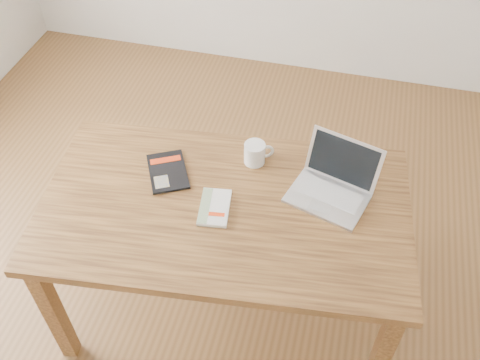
% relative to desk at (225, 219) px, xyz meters
% --- Properties ---
extents(room, '(4.04, 4.04, 2.70)m').
position_rel_desk_xyz_m(room, '(-0.22, 0.13, 0.69)').
color(room, brown).
rests_on(room, ground).
extents(desk, '(1.60, 1.02, 0.75)m').
position_rel_desk_xyz_m(desk, '(0.00, 0.00, 0.00)').
color(desk, brown).
rests_on(desk, ground).
extents(white_guidebook, '(0.15, 0.21, 0.02)m').
position_rel_desk_xyz_m(white_guidebook, '(-0.03, -0.03, 0.10)').
color(white_guidebook, silver).
rests_on(white_guidebook, desk).
extents(black_guidebook, '(0.25, 0.28, 0.01)m').
position_rel_desk_xyz_m(black_guidebook, '(-0.29, 0.12, 0.10)').
color(black_guidebook, black).
rests_on(black_guidebook, desk).
extents(laptop, '(0.38, 0.36, 0.22)m').
position_rel_desk_xyz_m(laptop, '(0.42, 0.18, 0.14)').
color(laptop, silver).
rests_on(laptop, desk).
extents(coffee_mug, '(0.13, 0.09, 0.10)m').
position_rel_desk_xyz_m(coffee_mug, '(0.06, 0.28, 0.14)').
color(coffee_mug, white).
rests_on(coffee_mug, desk).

